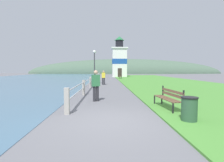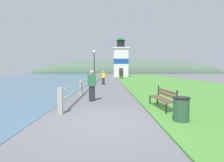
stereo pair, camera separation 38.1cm
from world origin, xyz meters
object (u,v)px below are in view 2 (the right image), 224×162
Objects in this scene: person_strolling at (103,77)px; lamp_post at (94,61)px; lighthouse at (121,60)px; person_by_railing at (92,84)px; trash_bin at (181,110)px; park_bench_near at (163,97)px; park_bench_midway at (122,76)px.

lamp_post is (-1.06, 0.69, 1.87)m from person_strolling.
lighthouse is 5.53× the size of person_by_railing.
lighthouse is 35.23m from trash_bin.
person_by_railing reaches higher than trash_bin.
person_by_railing is (-3.29, 2.01, 0.38)m from park_bench_near.
lighthouse is 31.49m from person_by_railing.
person_strolling is at bearing -99.08° from lighthouse.
person_strolling is 0.40× the size of lamp_post.
park_bench_near is 33.32m from lighthouse.
lamp_post is at bearing 62.15° from person_strolling.
lighthouse is (0.36, 8.29, 3.38)m from park_bench_midway.
person_strolling reaches higher than trash_bin.
trash_bin is (3.27, -3.92, -0.49)m from person_by_railing.
person_by_railing reaches higher than person_strolling.
lighthouse reaches higher than person_by_railing.
person_by_railing is 2.01× the size of trash_bin.
person_strolling is at bearing -32.86° from lamp_post.
person_by_railing reaches higher than park_bench_midway.
park_bench_near is 1.91m from trash_bin.
park_bench_midway reaches higher than trash_bin.
park_bench_near is 2.34× the size of trash_bin.
park_bench_near is at bearing -90.53° from lighthouse.
lighthouse is 20.68m from lamp_post.
lighthouse is at bearing -86.28° from park_bench_midway.
park_bench_near reaches higher than trash_bin.
trash_bin is (-0.32, -35.06, -3.49)m from lighthouse.
lamp_post reaches higher than trash_bin.
person_strolling is 14.52m from trash_bin.
park_bench_midway is at bearing 71.24° from lamp_post.
person_strolling is (-2.98, -12.58, 0.33)m from park_bench_midway.
trash_bin is (3.02, -14.20, -0.44)m from person_strolling.
lighthouse reaches higher than park_bench_midway.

